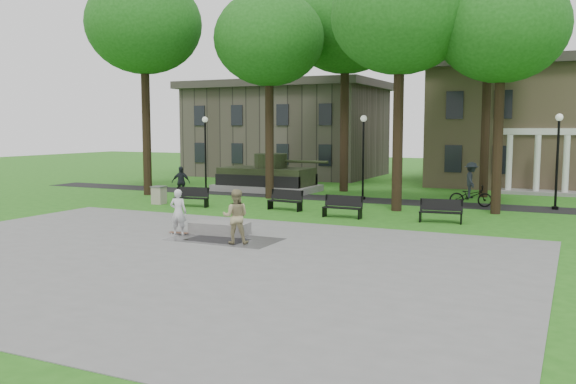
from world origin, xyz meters
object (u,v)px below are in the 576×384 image
park_bench_0 (192,197)px  trash_bin (159,195)px  skateboarder (178,212)px  cyclist (471,189)px  friend_watching (236,216)px  concrete_block (220,228)px

park_bench_0 → trash_bin: bearing=167.5°
skateboarder → cyclist: (8.61, 13.36, 0.05)m
friend_watching → park_bench_0: 10.52m
concrete_block → friend_watching: 2.13m
skateboarder → cyclist: 15.90m
park_bench_0 → concrete_block: bearing=-57.5°
cyclist → trash_bin: bearing=97.4°
friend_watching → park_bench_0: bearing=-70.4°
concrete_block → friend_watching: (1.49, -1.34, 0.73)m
skateboarder → park_bench_0: bearing=-74.0°
friend_watching → trash_bin: size_ratio=1.98×
concrete_block → friend_watching: friend_watching is taller
friend_watching → concrete_block: bearing=-64.9°
cyclist → park_bench_0: size_ratio=1.24×
friend_watching → park_bench_0: size_ratio=1.03×
friend_watching → cyclist: (5.83, 13.87, -0.03)m
skateboarder → trash_bin: skateboarder is taller
skateboarder → friend_watching: (2.78, -0.51, 0.08)m
cyclist → park_bench_0: 14.32m
cyclist → park_bench_0: cyclist is taller
skateboarder → friend_watching: 2.83m
friend_watching → park_bench_0: friend_watching is taller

